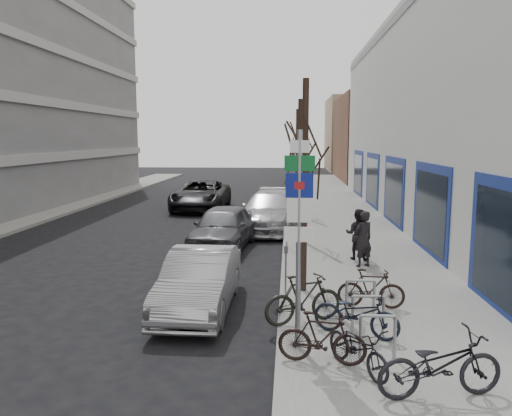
# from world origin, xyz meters

# --- Properties ---
(ground) EXTENTS (120.00, 120.00, 0.00)m
(ground) POSITION_xyz_m (0.00, 0.00, 0.00)
(ground) COLOR black
(ground) RESTS_ON ground
(sidewalk_east) EXTENTS (5.00, 70.00, 0.15)m
(sidewalk_east) POSITION_xyz_m (4.50, 10.00, 0.07)
(sidewalk_east) COLOR slate
(sidewalk_east) RESTS_ON ground
(brick_building_far) EXTENTS (12.00, 14.00, 8.00)m
(brick_building_far) POSITION_xyz_m (13.00, 40.00, 4.00)
(brick_building_far) COLOR brown
(brick_building_far) RESTS_ON ground
(tan_building_far) EXTENTS (13.00, 12.00, 9.00)m
(tan_building_far) POSITION_xyz_m (13.50, 55.00, 4.50)
(tan_building_far) COLOR #937A5B
(tan_building_far) RESTS_ON ground
(highway_sign_pole) EXTENTS (0.55, 0.10, 4.20)m
(highway_sign_pole) POSITION_xyz_m (2.40, -0.01, 2.46)
(highway_sign_pole) COLOR gray
(highway_sign_pole) RESTS_ON ground
(bike_rack) EXTENTS (0.66, 2.26, 0.83)m
(bike_rack) POSITION_xyz_m (3.80, 0.60, 0.66)
(bike_rack) COLOR gray
(bike_rack) RESTS_ON sidewalk_east
(tree_near) EXTENTS (1.80, 1.80, 5.50)m
(tree_near) POSITION_xyz_m (2.60, 3.50, 4.10)
(tree_near) COLOR black
(tree_near) RESTS_ON ground
(tree_mid) EXTENTS (1.80, 1.80, 5.50)m
(tree_mid) POSITION_xyz_m (2.60, 10.00, 4.10)
(tree_mid) COLOR black
(tree_mid) RESTS_ON ground
(tree_far) EXTENTS (1.80, 1.80, 5.50)m
(tree_far) POSITION_xyz_m (2.60, 16.50, 4.10)
(tree_far) COLOR black
(tree_far) RESTS_ON ground
(meter_front) EXTENTS (0.10, 0.08, 1.27)m
(meter_front) POSITION_xyz_m (2.15, 3.00, 0.92)
(meter_front) COLOR gray
(meter_front) RESTS_ON sidewalk_east
(meter_mid) EXTENTS (0.10, 0.08, 1.27)m
(meter_mid) POSITION_xyz_m (2.15, 8.50, 0.92)
(meter_mid) COLOR gray
(meter_mid) RESTS_ON sidewalk_east
(meter_back) EXTENTS (0.10, 0.08, 1.27)m
(meter_back) POSITION_xyz_m (2.15, 14.00, 0.92)
(meter_back) COLOR gray
(meter_back) RESTS_ON sidewalk_east
(bike_near_left) EXTENTS (1.20, 1.56, 0.94)m
(bike_near_left) POSITION_xyz_m (3.40, -0.96, 0.62)
(bike_near_left) COLOR black
(bike_near_left) RESTS_ON sidewalk_east
(bike_near_right) EXTENTS (1.62, 0.71, 0.95)m
(bike_near_right) POSITION_xyz_m (2.81, -0.74, 0.62)
(bike_near_right) COLOR black
(bike_near_right) RESTS_ON sidewalk_east
(bike_mid_curb) EXTENTS (1.82, 1.16, 1.07)m
(bike_mid_curb) POSITION_xyz_m (3.57, 0.56, 0.68)
(bike_mid_curb) COLOR black
(bike_mid_curb) RESTS_ON sidewalk_east
(bike_mid_inner) EXTENTS (1.85, 1.23, 1.09)m
(bike_mid_inner) POSITION_xyz_m (2.54, 1.16, 0.69)
(bike_mid_inner) COLOR black
(bike_mid_inner) RESTS_ON sidewalk_east
(bike_far_curb) EXTENTS (2.06, 0.99, 1.21)m
(bike_far_curb) POSITION_xyz_m (4.51, -1.76, 0.75)
(bike_far_curb) COLOR black
(bike_far_curb) RESTS_ON sidewalk_east
(bike_far_inner) EXTENTS (1.59, 0.61, 0.94)m
(bike_far_inner) POSITION_xyz_m (4.12, 2.23, 0.62)
(bike_far_inner) COLOR black
(bike_far_inner) RESTS_ON sidewalk_east
(parked_car_front) EXTENTS (1.54, 4.31, 1.42)m
(parked_car_front) POSITION_xyz_m (0.12, 2.25, 0.71)
(parked_car_front) COLOR #9B9CA0
(parked_car_front) RESTS_ON ground
(parked_car_mid) EXTENTS (2.35, 4.86, 1.60)m
(parked_car_mid) POSITION_xyz_m (-0.20, 8.85, 0.80)
(parked_car_mid) COLOR #4C4D51
(parked_car_mid) RESTS_ON ground
(parked_car_back) EXTENTS (3.12, 6.11, 1.70)m
(parked_car_back) POSITION_xyz_m (1.40, 12.86, 0.85)
(parked_car_back) COLOR #AEAEB3
(parked_car_back) RESTS_ON ground
(lane_car) EXTENTS (2.89, 6.09, 1.68)m
(lane_car) POSITION_xyz_m (-2.81, 18.98, 0.84)
(lane_car) COLOR black
(lane_car) RESTS_ON ground
(pedestrian_near) EXTENTS (0.75, 0.67, 1.72)m
(pedestrian_near) POSITION_xyz_m (4.48, 6.03, 1.01)
(pedestrian_near) COLOR black
(pedestrian_near) RESTS_ON sidewalk_east
(pedestrian_far) EXTENTS (0.72, 0.60, 1.67)m
(pedestrian_far) POSITION_xyz_m (4.44, 6.96, 0.99)
(pedestrian_far) COLOR black
(pedestrian_far) RESTS_ON sidewalk_east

